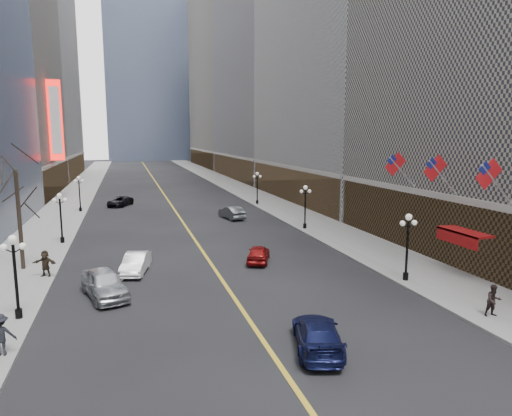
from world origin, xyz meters
TOP-DOWN VIEW (x-y plane):
  - sidewalk_east at (14.00, 70.00)m, footprint 6.00×230.00m
  - sidewalk_west at (-14.00, 70.00)m, footprint 6.00×230.00m
  - lane_line at (0.00, 80.00)m, footprint 0.25×200.00m
  - bldg_east_c at (29.88, 106.00)m, footprint 26.60×40.60m
  - bldg_east_d at (29.90, 149.00)m, footprint 26.60×46.60m
  - bldg_west_d at (-29.92, 121.00)m, footprint 26.60×38.60m
  - streetlamp_east_1 at (11.80, 30.00)m, footprint 1.26×0.44m
  - streetlamp_east_2 at (11.80, 48.00)m, footprint 1.26×0.44m
  - streetlamp_east_3 at (11.80, 66.00)m, footprint 1.26×0.44m
  - streetlamp_west_1 at (-11.80, 30.00)m, footprint 1.26×0.44m
  - streetlamp_west_2 at (-11.80, 48.00)m, footprint 1.26×0.44m
  - streetlamp_west_3 at (-11.80, 66.00)m, footprint 1.26×0.44m
  - flag_3 at (15.31, 27.00)m, footprint 2.87×0.12m
  - flag_4 at (15.31, 32.00)m, footprint 2.87×0.12m
  - flag_5 at (15.31, 37.00)m, footprint 2.87×0.12m
  - awning_c at (16.11, 30.00)m, footprint 1.40×4.00m
  - theatre_marquee at (-15.88, 80.00)m, footprint 2.00×0.55m
  - tree_west_far at (-13.50, 40.00)m, footprint 3.60×3.60m
  - car_nb_near at (-7.54, 32.52)m, footprint 3.41×5.43m
  - car_nb_mid at (-5.60, 37.17)m, footprint 2.45×4.53m
  - car_nb_far at (-6.97, 70.09)m, footprint 4.04×5.30m
  - car_sb_near at (2.16, 22.62)m, footprint 3.34×5.38m
  - car_sb_mid at (3.65, 37.43)m, footprint 2.94×4.27m
  - car_sb_far at (5.83, 56.25)m, footprint 2.49×4.78m
  - ped_east_walk at (12.65, 23.29)m, footprint 0.91×0.59m
  - ped_west_walk at (-11.60, 25.63)m, footprint 1.27×0.62m
  - ped_west_far at (-11.60, 37.53)m, footprint 1.76×1.09m

SIDE VIEW (x-z plane):
  - lane_line at x=0.00m, z-range 0.00..0.02m
  - sidewalk_east at x=14.00m, z-range 0.00..0.15m
  - sidewalk_west at x=-14.00m, z-range 0.00..0.15m
  - car_nb_far at x=-6.97m, z-range 0.00..1.34m
  - car_sb_mid at x=3.65m, z-range 0.00..1.35m
  - car_nb_mid at x=-5.60m, z-range 0.00..1.42m
  - car_sb_near at x=2.16m, z-range 0.00..1.45m
  - car_sb_far at x=5.83m, z-range 0.00..1.50m
  - car_nb_near at x=-7.54m, z-range 0.00..1.72m
  - ped_east_walk at x=12.65m, z-range 0.15..1.89m
  - ped_west_far at x=-11.60m, z-range 0.15..1.98m
  - ped_west_walk at x=-11.60m, z-range 0.15..2.05m
  - streetlamp_east_1 at x=11.80m, z-range 0.64..5.16m
  - streetlamp_east_2 at x=11.80m, z-range 0.64..5.16m
  - streetlamp_east_3 at x=11.80m, z-range 0.64..5.16m
  - streetlamp_west_1 at x=-11.80m, z-range 0.64..5.16m
  - streetlamp_west_2 at x=-11.80m, z-range 0.64..5.16m
  - streetlamp_west_3 at x=-11.80m, z-range 0.64..5.16m
  - awning_c at x=16.11m, z-range 2.62..3.54m
  - tree_west_far at x=-13.50m, z-range 2.28..10.20m
  - flag_3 at x=15.31m, z-range 5.85..8.72m
  - flag_4 at x=15.31m, z-range 5.85..8.72m
  - flag_5 at x=15.31m, z-range 5.85..8.72m
  - theatre_marquee at x=-15.88m, z-range 6.00..18.00m
  - bldg_east_c at x=29.88m, z-range -0.22..48.58m
  - bldg_east_d at x=29.90m, z-range -0.23..62.57m
  - bldg_west_d at x=-29.92m, z-range -0.23..72.57m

